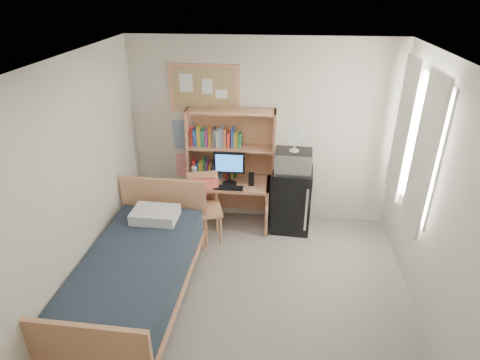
# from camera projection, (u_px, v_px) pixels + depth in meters

# --- Properties ---
(floor) EXTENTS (3.60, 4.20, 0.02)m
(floor) POSITION_uv_depth(u_px,v_px,m) (249.00, 318.00, 4.26)
(floor) COLOR gray
(floor) RESTS_ON ground
(ceiling) EXTENTS (3.60, 4.20, 0.02)m
(ceiling) POSITION_uv_depth(u_px,v_px,m) (252.00, 69.00, 3.09)
(ceiling) COLOR white
(ceiling) RESTS_ON wall_back
(wall_back) EXTENTS (3.60, 0.04, 2.60)m
(wall_back) POSITION_uv_depth(u_px,v_px,m) (262.00, 134.00, 5.54)
(wall_back) COLOR beige
(wall_back) RESTS_ON floor
(wall_left) EXTENTS (0.04, 4.20, 2.60)m
(wall_left) POSITION_uv_depth(u_px,v_px,m) (63.00, 203.00, 3.83)
(wall_left) COLOR beige
(wall_left) RESTS_ON floor
(wall_right) EXTENTS (0.04, 4.20, 2.60)m
(wall_right) POSITION_uv_depth(u_px,v_px,m) (454.00, 223.00, 3.52)
(wall_right) COLOR beige
(wall_right) RESTS_ON floor
(window_unit) EXTENTS (0.10, 1.40, 1.70)m
(window_unit) POSITION_uv_depth(u_px,v_px,m) (415.00, 142.00, 4.45)
(window_unit) COLOR white
(window_unit) RESTS_ON wall_right
(curtain_left) EXTENTS (0.04, 0.55, 1.70)m
(curtain_left) POSITION_uv_depth(u_px,v_px,m) (424.00, 156.00, 4.10)
(curtain_left) COLOR white
(curtain_left) RESTS_ON wall_right
(curtain_right) EXTENTS (0.04, 0.55, 1.70)m
(curtain_right) POSITION_uv_depth(u_px,v_px,m) (403.00, 130.00, 4.81)
(curtain_right) COLOR white
(curtain_right) RESTS_ON wall_right
(bulletin_board) EXTENTS (0.94, 0.03, 0.64)m
(bulletin_board) POSITION_uv_depth(u_px,v_px,m) (204.00, 88.00, 5.32)
(bulletin_board) COLOR tan
(bulletin_board) RESTS_ON wall_back
(poster_wave) EXTENTS (0.30, 0.01, 0.42)m
(poster_wave) POSITION_uv_depth(u_px,v_px,m) (184.00, 135.00, 5.65)
(poster_wave) COLOR #245392
(poster_wave) RESTS_ON wall_back
(poster_japan) EXTENTS (0.28, 0.01, 0.36)m
(poster_japan) POSITION_uv_depth(u_px,v_px,m) (186.00, 165.00, 5.86)
(poster_japan) COLOR #E7283E
(poster_japan) RESTS_ON wall_back
(desk) EXTENTS (1.11, 0.56, 0.69)m
(desk) POSITION_uv_depth(u_px,v_px,m) (230.00, 203.00, 5.74)
(desk) COLOR tan
(desk) RESTS_ON floor
(desk_chair) EXTENTS (0.59, 0.59, 0.94)m
(desk_chair) POSITION_uv_depth(u_px,v_px,m) (205.00, 209.00, 5.34)
(desk_chair) COLOR tan
(desk_chair) RESTS_ON floor
(mini_fridge) EXTENTS (0.57, 0.57, 0.91)m
(mini_fridge) POSITION_uv_depth(u_px,v_px,m) (291.00, 199.00, 5.63)
(mini_fridge) COLOR black
(mini_fridge) RESTS_ON floor
(bed) EXTENTS (1.14, 2.18, 0.59)m
(bed) POSITION_uv_depth(u_px,v_px,m) (137.00, 279.00, 4.37)
(bed) COLOR #1B2531
(bed) RESTS_ON floor
(hutch) EXTENTS (1.21, 0.31, 0.99)m
(hutch) POSITION_uv_depth(u_px,v_px,m) (231.00, 145.00, 5.50)
(hutch) COLOR tan
(hutch) RESTS_ON desk
(monitor) EXTENTS (0.42, 0.04, 0.45)m
(monitor) POSITION_uv_depth(u_px,v_px,m) (229.00, 169.00, 5.43)
(monitor) COLOR black
(monitor) RESTS_ON desk
(keyboard) EXTENTS (0.40, 0.13, 0.02)m
(keyboard) POSITION_uv_depth(u_px,v_px,m) (228.00, 188.00, 5.40)
(keyboard) COLOR black
(keyboard) RESTS_ON desk
(speaker_left) EXTENTS (0.06, 0.06, 0.15)m
(speaker_left) POSITION_uv_depth(u_px,v_px,m) (208.00, 178.00, 5.53)
(speaker_left) COLOR black
(speaker_left) RESTS_ON desk
(speaker_right) EXTENTS (0.07, 0.07, 0.18)m
(speaker_right) POSITION_uv_depth(u_px,v_px,m) (251.00, 179.00, 5.47)
(speaker_right) COLOR black
(speaker_right) RESTS_ON desk
(water_bottle) EXTENTS (0.07, 0.07, 0.25)m
(water_bottle) POSITION_uv_depth(u_px,v_px,m) (194.00, 175.00, 5.49)
(water_bottle) COLOR silver
(water_bottle) RESTS_ON desk
(hoodie) EXTENTS (0.44, 0.24, 0.20)m
(hoodie) POSITION_uv_depth(u_px,v_px,m) (203.00, 185.00, 5.40)
(hoodie) COLOR #F76A5E
(hoodie) RESTS_ON desk_chair
(microwave) EXTENTS (0.50, 0.39, 0.28)m
(microwave) POSITION_uv_depth(u_px,v_px,m) (294.00, 161.00, 5.34)
(microwave) COLOR #B9B9BE
(microwave) RESTS_ON mini_fridge
(desk_fan) EXTENTS (0.27, 0.27, 0.32)m
(desk_fan) POSITION_uv_depth(u_px,v_px,m) (295.00, 140.00, 5.21)
(desk_fan) COLOR silver
(desk_fan) RESTS_ON microwave
(pillow) EXTENTS (0.56, 0.40, 0.13)m
(pillow) POSITION_uv_depth(u_px,v_px,m) (155.00, 215.00, 4.87)
(pillow) COLOR silver
(pillow) RESTS_ON bed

